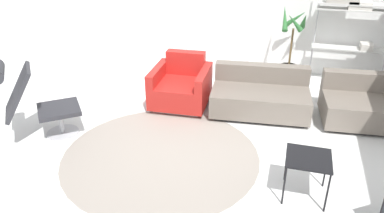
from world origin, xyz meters
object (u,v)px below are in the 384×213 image
at_px(armchair_red, 181,87).
at_px(potted_plant, 290,56).
at_px(couch_low, 260,97).
at_px(couch_second, 364,106).
at_px(lounge_chair, 29,96).
at_px(shelf_unit, 353,13).
at_px(side_table, 308,161).

xyz_separation_m(armchair_red, potted_plant, (1.61, 1.55, 0.17)).
height_order(couch_low, couch_second, same).
bearing_deg(couch_second, lounge_chair, 16.13).
bearing_deg(armchair_red, couch_second, -179.73).
bearing_deg(armchair_red, couch_low, -179.89).
distance_m(couch_low, shelf_unit, 2.29).
distance_m(armchair_red, shelf_unit, 3.20).
xyz_separation_m(side_table, shelf_unit, (0.60, 3.45, 0.83)).
relative_size(couch_low, side_table, 3.15).
bearing_deg(side_table, couch_low, 110.62).
height_order(potted_plant, shelf_unit, shelf_unit).
distance_m(lounge_chair, couch_low, 3.30).
bearing_deg(side_table, lounge_chair, 176.28).
bearing_deg(couch_low, couch_second, 177.85).
xyz_separation_m(lounge_chair, potted_plant, (3.19, 3.12, -0.19)).
relative_size(couch_low, shelf_unit, 0.90).
xyz_separation_m(couch_second, side_table, (-0.80, -1.96, 0.19)).
height_order(couch_second, shelf_unit, shelf_unit).
bearing_deg(couch_second, potted_plant, -56.29).
distance_m(lounge_chair, shelf_unit, 5.28).
distance_m(couch_second, shelf_unit, 1.82).
xyz_separation_m(lounge_chair, armchair_red, (1.59, 1.57, -0.35)).
distance_m(lounge_chair, armchair_red, 2.26).
bearing_deg(potted_plant, shelf_unit, 6.38).
distance_m(couch_second, side_table, 2.12).
xyz_separation_m(armchair_red, couch_low, (1.25, 0.07, -0.04)).
distance_m(couch_low, side_table, 2.00).
relative_size(couch_low, couch_second, 1.23).
height_order(armchair_red, couch_second, armchair_red).
height_order(armchair_red, side_table, armchair_red).
relative_size(couch_second, shelf_unit, 0.73).
height_order(couch_low, shelf_unit, shelf_unit).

